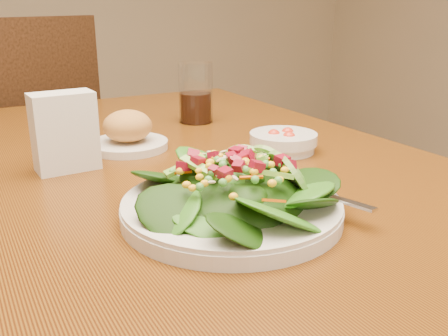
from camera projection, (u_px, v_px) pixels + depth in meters
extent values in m
cube|color=brown|center=(182.00, 180.00, 0.86)|extent=(0.90, 1.40, 0.04)
cylinder|color=#402313|center=(211.00, 209.00, 1.69)|extent=(0.07, 0.07, 0.71)
cube|color=#402313|center=(12.00, 174.00, 1.70)|extent=(0.60, 0.60, 0.04)
cylinder|color=#402313|center=(37.00, 208.00, 2.03)|extent=(0.04, 0.04, 0.44)
cylinder|color=#402313|center=(100.00, 234.00, 1.81)|extent=(0.04, 0.04, 0.44)
cube|color=#402313|center=(40.00, 103.00, 1.49)|extent=(0.41, 0.20, 0.50)
cylinder|color=silver|center=(231.00, 210.00, 0.66)|extent=(0.29, 0.29, 0.02)
ellipsoid|color=black|center=(231.00, 188.00, 0.65)|extent=(0.20, 0.20, 0.04)
cube|color=silver|center=(320.00, 191.00, 0.68)|extent=(0.05, 0.18, 0.01)
cylinder|color=silver|center=(129.00, 145.00, 0.96)|extent=(0.15, 0.15, 0.02)
ellipsoid|color=#B67134|center=(127.00, 126.00, 0.95)|extent=(0.09, 0.09, 0.06)
cylinder|color=silver|center=(283.00, 142.00, 0.94)|extent=(0.13, 0.13, 0.04)
sphere|color=red|center=(288.00, 134.00, 0.95)|extent=(0.03, 0.03, 0.03)
sphere|color=red|center=(274.00, 136.00, 0.94)|extent=(0.03, 0.03, 0.03)
sphere|color=red|center=(289.00, 139.00, 0.92)|extent=(0.03, 0.03, 0.03)
cylinder|color=silver|center=(196.00, 93.00, 1.16)|extent=(0.08, 0.08, 0.14)
cylinder|color=black|center=(196.00, 107.00, 1.17)|extent=(0.07, 0.07, 0.07)
cube|color=white|center=(65.00, 132.00, 0.83)|extent=(0.10, 0.06, 0.13)
cube|color=white|center=(64.00, 126.00, 0.82)|extent=(0.09, 0.05, 0.11)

